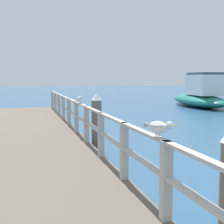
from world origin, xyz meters
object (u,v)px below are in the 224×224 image
dock_piling_far (97,122)px  boat_2 (201,96)px  seagull_foreground (159,127)px  seagull_background (80,98)px

dock_piling_far → boat_2: boat_2 is taller
seagull_foreground → boat_2: bearing=-148.6°
seagull_background → boat_2: boat_2 is taller
dock_piling_far → boat_2: bearing=48.3°
seagull_background → dock_piling_far: bearing=128.5°
dock_piling_far → boat_2: (10.30, 11.54, -0.02)m
dock_piling_far → seagull_foreground: (-0.38, -5.04, 0.64)m
seagull_foreground → boat_2: size_ratio=0.06×
seagull_foreground → boat_2: 19.74m
seagull_foreground → seagull_background: (-0.00, 5.57, 0.00)m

